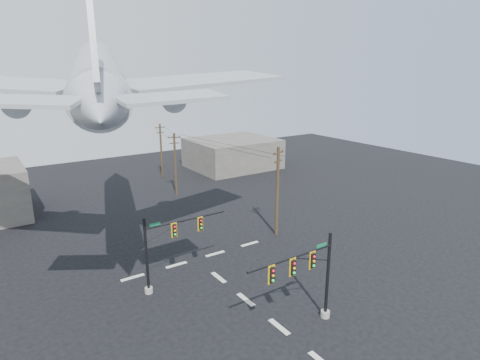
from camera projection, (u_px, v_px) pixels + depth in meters
ground at (279, 327)px, 27.16m from camera, size 120.00×120.00×0.00m
lane_markings at (236, 292)px, 31.42m from camera, size 14.00×21.20×0.01m
signal_mast_near at (310, 277)px, 26.30m from camera, size 7.02×0.71×6.41m
signal_mast_far at (166, 248)px, 31.16m from camera, size 7.24×0.69×6.23m
utility_pole_a at (277, 190)px, 40.85m from camera, size 1.79×0.82×9.40m
utility_pole_b at (175, 163)px, 54.11m from camera, size 1.72×0.52×8.61m
utility_pole_c at (161, 150)px, 63.24m from camera, size 1.75×0.45×8.58m
power_lines at (198, 140)px, 50.48m from camera, size 4.49×28.29×0.41m
airliner at (97, 75)px, 31.89m from camera, size 30.91×33.23×8.77m
building_right at (232, 153)px, 70.27m from camera, size 14.00×12.00×5.00m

